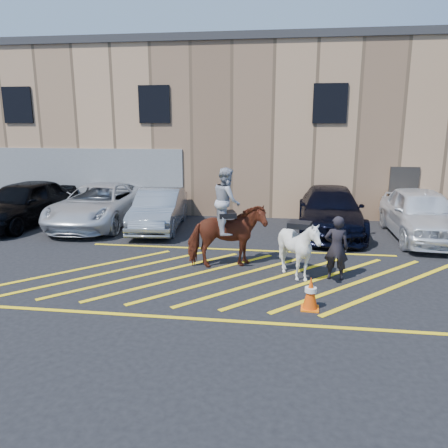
# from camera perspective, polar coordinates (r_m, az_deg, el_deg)

# --- Properties ---
(ground) EXTENTS (90.00, 90.00, 0.00)m
(ground) POSITION_cam_1_polar(r_m,az_deg,el_deg) (11.64, 0.85, -6.50)
(ground) COLOR black
(ground) RESTS_ON ground
(car_black_suv) EXTENTS (2.62, 5.28, 1.73)m
(car_black_suv) POSITION_cam_1_polar(r_m,az_deg,el_deg) (18.52, -24.66, 2.53)
(car_black_suv) COLOR black
(car_black_suv) RESTS_ON ground
(car_white_pickup) EXTENTS (2.66, 5.67, 1.57)m
(car_white_pickup) POSITION_cam_1_polar(r_m,az_deg,el_deg) (17.58, -15.99, 2.44)
(car_white_pickup) COLOR silver
(car_white_pickup) RESTS_ON ground
(car_silver_sedan) EXTENTS (1.95, 4.58, 1.47)m
(car_silver_sedan) POSITION_cam_1_polar(r_m,az_deg,el_deg) (16.42, -8.48, 1.90)
(car_silver_sedan) COLOR gray
(car_silver_sedan) RESTS_ON ground
(car_blue_suv) EXTENTS (2.37, 5.51, 1.58)m
(car_blue_suv) POSITION_cam_1_polar(r_m,az_deg,el_deg) (16.24, 13.70, 1.74)
(car_blue_suv) COLOR black
(car_blue_suv) RESTS_ON ground
(car_white_suv) EXTENTS (2.05, 5.06, 1.72)m
(car_white_suv) POSITION_cam_1_polar(r_m,az_deg,el_deg) (16.33, 24.35, 1.24)
(car_white_suv) COLOR white
(car_white_suv) RESTS_ON ground
(handler) EXTENTS (0.64, 0.45, 1.65)m
(handler) POSITION_cam_1_polar(r_m,az_deg,el_deg) (11.36, 14.46, -3.05)
(handler) COLOR black
(handler) RESTS_ON ground
(warehouse) EXTENTS (32.42, 10.20, 7.30)m
(warehouse) POSITION_cam_1_polar(r_m,az_deg,el_deg) (22.90, 4.60, 12.55)
(warehouse) COLOR tan
(warehouse) RESTS_ON ground
(hatching_zone) EXTENTS (12.60, 5.12, 0.01)m
(hatching_zone) POSITION_cam_1_polar(r_m,az_deg,el_deg) (11.36, 0.67, -6.98)
(hatching_zone) COLOR yellow
(hatching_zone) RESTS_ON ground
(mounted_bay) EXTENTS (2.27, 1.52, 2.76)m
(mounted_bay) POSITION_cam_1_polar(r_m,az_deg,el_deg) (11.84, 0.33, -0.53)
(mounted_bay) COLOR maroon
(mounted_bay) RESTS_ON ground
(saddled_white) EXTENTS (1.56, 1.68, 1.59)m
(saddled_white) POSITION_cam_1_polar(r_m,az_deg,el_deg) (11.19, 9.74, -3.17)
(saddled_white) COLOR white
(saddled_white) RESTS_ON ground
(traffic_cone) EXTENTS (0.40, 0.40, 0.73)m
(traffic_cone) POSITION_cam_1_polar(r_m,az_deg,el_deg) (9.61, 11.24, -8.84)
(traffic_cone) COLOR #FF680A
(traffic_cone) RESTS_ON ground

